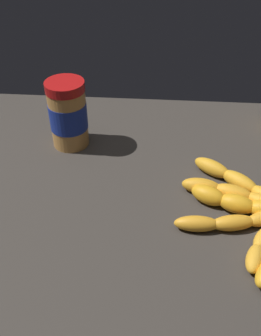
% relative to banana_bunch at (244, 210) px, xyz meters
% --- Properties ---
extents(ground_plane, '(0.95, 0.76, 0.04)m').
position_rel_banana_bunch_xyz_m(ground_plane, '(-0.18, 0.06, -0.04)').
color(ground_plane, '#38332D').
extents(banana_bunch, '(0.23, 0.33, 0.04)m').
position_rel_banana_bunch_xyz_m(banana_bunch, '(0.00, 0.00, 0.00)').
color(banana_bunch, gold).
rests_on(banana_bunch, ground_plane).
extents(peanut_butter_jar, '(0.09, 0.09, 0.16)m').
position_rel_banana_bunch_xyz_m(peanut_butter_jar, '(-0.37, 0.21, 0.06)').
color(peanut_butter_jar, '#BF8442').
rests_on(peanut_butter_jar, ground_plane).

